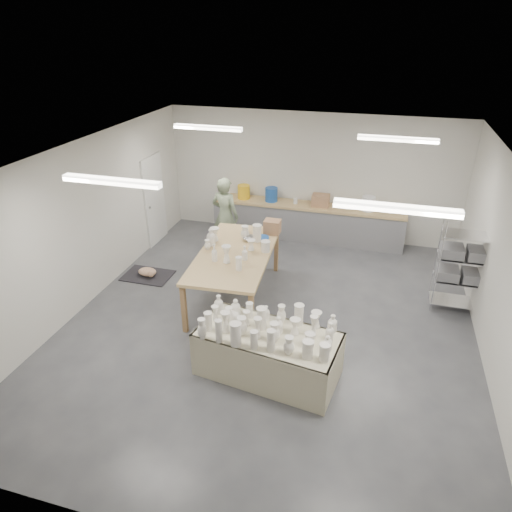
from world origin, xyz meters
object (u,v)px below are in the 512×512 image
(potter, at_px, (225,216))
(red_stool, at_px, (230,237))
(work_table, at_px, (238,250))
(drying_table, at_px, (267,351))

(potter, distance_m, red_stool, 0.70)
(work_table, relative_size, potter, 1.50)
(work_table, relative_size, red_stool, 7.57)
(potter, relative_size, red_stool, 5.04)
(work_table, distance_m, potter, 1.93)
(drying_table, distance_m, work_table, 2.39)
(drying_table, xyz_separation_m, red_stool, (-1.96, 4.05, -0.17))
(drying_table, xyz_separation_m, work_table, (-1.10, 2.05, 0.55))
(work_table, xyz_separation_m, red_stool, (-0.86, 2.00, -0.72))
(potter, bearing_deg, work_table, 127.10)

